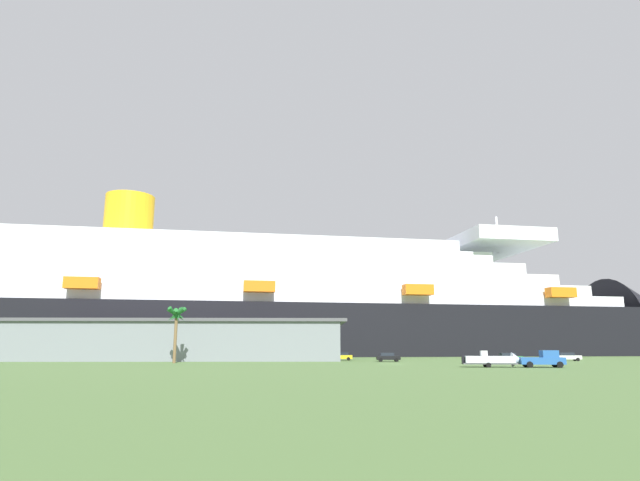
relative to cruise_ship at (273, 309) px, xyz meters
name	(u,v)px	position (x,y,z in m)	size (l,w,h in m)	color
ground_plane	(364,359)	(20.53, -41.20, -13.62)	(600.00, 600.00, 0.00)	#4C6B38
cruise_ship	(273,309)	(0.00, 0.00, 0.00)	(292.99, 67.32, 54.95)	black
terminal_building	(180,340)	(-17.92, -44.42, -9.67)	(67.79, 28.23, 7.84)	slate
pickup_truck	(543,359)	(37.17, -87.13, -12.57)	(5.86, 3.03, 2.20)	#2659A5
small_boat_on_trailer	(495,360)	(31.06, -86.06, -12.66)	(8.73, 3.20, 2.15)	#595960
palm_tree	(176,318)	(-14.89, -64.64, -6.24)	(3.54, 3.64, 9.32)	brown
parked_car_white_van	(567,356)	(57.43, -56.12, -12.78)	(4.93, 2.68, 1.58)	white
parked_car_black_coupe	(388,357)	(22.21, -58.69, -12.78)	(4.47, 2.45, 1.58)	black
parked_car_green_wagon	(509,357)	(43.05, -62.72, -12.78)	(4.60, 2.51, 1.58)	#2D723F
parked_car_yellow_taxi	(341,356)	(14.69, -49.46, -12.78)	(4.73, 2.51, 1.58)	yellow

